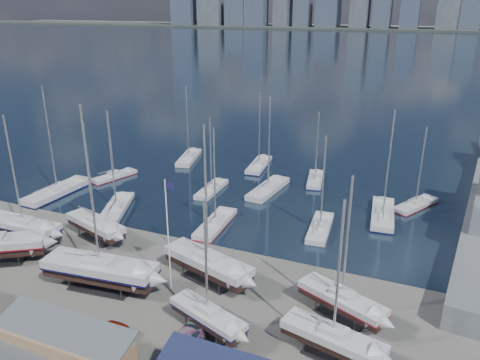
% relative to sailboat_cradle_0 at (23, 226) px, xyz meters
% --- Properties ---
extents(ground, '(1400.00, 1400.00, 0.00)m').
position_rel_sailboat_cradle_0_xyz_m(ground, '(20.52, -1.62, -2.09)').
color(ground, '#605E59').
rests_on(ground, ground).
extents(water, '(1400.00, 600.00, 0.40)m').
position_rel_sailboat_cradle_0_xyz_m(water, '(20.52, 308.38, -2.24)').
color(water, '#1B2D3E').
rests_on(water, ground).
extents(far_shore, '(1400.00, 80.00, 2.20)m').
position_rel_sailboat_cradle_0_xyz_m(far_shore, '(20.52, 568.38, -0.99)').
color(far_shore, '#2D332D').
rests_on(far_shore, ground).
extents(sailboat_cradle_0, '(10.26, 3.03, 16.47)m').
position_rel_sailboat_cradle_0_xyz_m(sailboat_cradle_0, '(0.00, 0.00, 0.00)').
color(sailboat_cradle_0, '#2D2D33').
rests_on(sailboat_cradle_0, ground).
extents(sailboat_cradle_2, '(9.82, 5.35, 15.49)m').
position_rel_sailboat_cradle_0_xyz_m(sailboat_cradle_2, '(8.03, 4.03, -0.05)').
color(sailboat_cradle_2, '#2D2D33').
rests_on(sailboat_cradle_2, ground).
extents(sailboat_cradle_3, '(12.78, 4.81, 19.85)m').
position_rel_sailboat_cradle_0_xyz_m(sailboat_cradle_3, '(15.79, -4.75, 0.18)').
color(sailboat_cradle_3, '#2D2D33').
rests_on(sailboat_cradle_3, ground).
extents(sailboat_cradle_4, '(11.23, 6.08, 17.53)m').
position_rel_sailboat_cradle_0_xyz_m(sailboat_cradle_4, '(25.61, 0.97, 0.06)').
color(sailboat_cradle_4, '#2D2D33').
rests_on(sailboat_cradle_4, ground).
extents(sailboat_cradle_5, '(8.44, 4.94, 13.39)m').
position_rel_sailboat_cradle_0_xyz_m(sailboat_cradle_5, '(29.57, -7.00, -0.16)').
color(sailboat_cradle_5, '#2D2D33').
rests_on(sailboat_cradle_5, ground).
extents(sailboat_cradle_6, '(9.27, 5.93, 14.68)m').
position_rel_sailboat_cradle_0_xyz_m(sailboat_cradle_6, '(40.37, 0.03, -0.09)').
color(sailboat_cradle_6, '#2D2D33').
rests_on(sailboat_cradle_6, ground).
extents(sailboat_cradle_7, '(9.33, 4.51, 14.77)m').
position_rel_sailboat_cradle_0_xyz_m(sailboat_cradle_7, '(40.78, -5.77, -0.08)').
color(sailboat_cradle_7, '#2D2D33').
rests_on(sailboat_cradle_7, ground).
extents(sailboat_moored_0, '(4.01, 12.31, 18.17)m').
position_rel_sailboat_cradle_0_xyz_m(sailboat_moored_0, '(-7.56, 13.82, -1.78)').
color(sailboat_moored_0, black).
rests_on(sailboat_moored_0, water).
extents(sailboat_moored_1, '(4.75, 8.55, 12.32)m').
position_rel_sailboat_cradle_0_xyz_m(sailboat_moored_1, '(-3.84, 23.41, -1.79)').
color(sailboat_moored_1, black).
rests_on(sailboat_moored_1, water).
extents(sailboat_moored_2, '(5.08, 10.29, 14.97)m').
position_rel_sailboat_cradle_0_xyz_m(sailboat_moored_2, '(3.30, 37.41, -1.77)').
color(sailboat_moored_2, black).
rests_on(sailboat_moored_2, water).
extents(sailboat_moored_3, '(6.63, 10.85, 15.71)m').
position_rel_sailboat_cradle_0_xyz_m(sailboat_moored_3, '(5.14, 12.07, -1.79)').
color(sailboat_moored_3, black).
rests_on(sailboat_moored_3, water).
extents(sailboat_moored_4, '(2.68, 8.66, 12.96)m').
position_rel_sailboat_cradle_0_xyz_m(sailboat_moored_4, '(14.55, 24.42, -1.77)').
color(sailboat_moored_4, black).
rests_on(sailboat_moored_4, water).
extents(sailboat_moored_5, '(3.75, 10.05, 14.68)m').
position_rel_sailboat_cradle_0_xyz_m(sailboat_moored_5, '(17.41, 38.61, -1.79)').
color(sailboat_moored_5, black).
rests_on(sailboat_moored_5, water).
extents(sailboat_moored_6, '(3.26, 9.93, 14.64)m').
position_rel_sailboat_cradle_0_xyz_m(sailboat_moored_6, '(20.67, 13.14, -1.79)').
color(sailboat_moored_6, black).
rests_on(sailboat_moored_6, water).
extents(sailboat_moored_7, '(4.04, 10.92, 16.12)m').
position_rel_sailboat_cradle_0_xyz_m(sailboat_moored_7, '(23.01, 27.94, -1.77)').
color(sailboat_moored_7, black).
rests_on(sailboat_moored_7, water).
extents(sailboat_moored_8, '(3.89, 8.81, 12.73)m').
position_rel_sailboat_cradle_0_xyz_m(sailboat_moored_8, '(28.91, 35.29, -1.79)').
color(sailboat_moored_8, black).
rests_on(sailboat_moored_8, water).
extents(sailboat_moored_9, '(3.40, 9.35, 13.81)m').
position_rel_sailboat_cradle_0_xyz_m(sailboat_moored_9, '(34.13, 17.44, -1.77)').
color(sailboat_moored_9, black).
rests_on(sailboat_moored_9, water).
extents(sailboat_moored_10, '(4.13, 11.14, 16.29)m').
position_rel_sailboat_cradle_0_xyz_m(sailboat_moored_10, '(41.32, 25.05, -1.79)').
color(sailboat_moored_10, black).
rests_on(sailboat_moored_10, water).
extents(sailboat_moored_11, '(6.26, 8.73, 12.91)m').
position_rel_sailboat_cradle_0_xyz_m(sailboat_moored_11, '(45.43, 30.64, -1.79)').
color(sailboat_moored_11, black).
rests_on(sailboat_moored_11, water).
extents(car_a, '(2.89, 4.63, 1.47)m').
position_rel_sailboat_cradle_0_xyz_m(car_a, '(16.33, -13.56, -1.36)').
color(car_a, gray).
rests_on(car_a, ground).
extents(car_b, '(4.10, 2.12, 1.29)m').
position_rel_sailboat_cradle_0_xyz_m(car_b, '(19.77, -11.54, -1.45)').
color(car_b, gray).
rests_on(car_b, ground).
extents(car_c, '(2.67, 5.58, 1.53)m').
position_rel_sailboat_cradle_0_xyz_m(car_c, '(21.92, -12.66, -1.33)').
color(car_c, gray).
rests_on(car_c, ground).
extents(car_d, '(2.52, 5.67, 1.62)m').
position_rel_sailboat_cradle_0_xyz_m(car_d, '(28.57, -10.00, -1.29)').
color(car_d, gray).
rests_on(car_d, ground).
extents(flagpole, '(1.10, 0.12, 12.48)m').
position_rel_sailboat_cradle_0_xyz_m(flagpole, '(22.79, -2.02, 5.12)').
color(flagpole, white).
rests_on(flagpole, ground).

